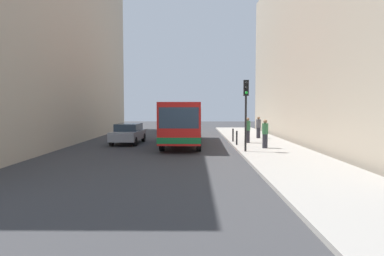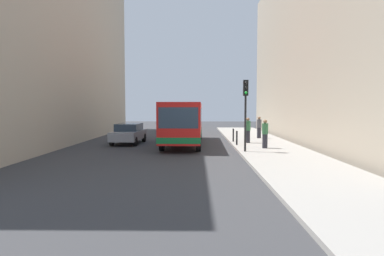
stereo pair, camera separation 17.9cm
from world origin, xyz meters
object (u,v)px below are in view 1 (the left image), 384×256
Objects in this scene: bollard_near at (237,138)px; pedestrian_mid_sidewalk at (248,130)px; pedestrian_far_sidewalk at (258,127)px; car_beside_bus at (128,133)px; bollard_mid at (233,135)px; bus at (184,120)px; traffic_light at (246,102)px; pedestrian_near_signal at (265,134)px.

bollard_near is 1.74m from pedestrian_mid_sidewalk.
pedestrian_far_sidewalk reaches higher than bollard_near.
bollard_mid is at bearing -176.08° from car_beside_bus.
traffic_light is at bearing 126.71° from bus.
bus reaches higher than bollard_mid.
bollard_mid is 4.30m from pedestrian_near_signal.
bus is 4.65m from pedestrian_mid_sidewalk.
bus is 2.70× the size of traffic_light.
traffic_light is at bearing -88.97° from bollard_mid.
pedestrian_near_signal reaches higher than bollard_near.
pedestrian_mid_sidewalk reaches higher than pedestrian_near_signal.
car_beside_bus is at bearing -41.33° from pedestrian_far_sidewalk.
traffic_light is at bearing -144.58° from pedestrian_mid_sidewalk.
bollard_near is 0.53× the size of pedestrian_near_signal.
bollard_near is 2.27m from bollard_mid.
pedestrian_mid_sidewalk is (0.94, -0.87, 0.43)m from bollard_mid.
pedestrian_far_sidewalk is (6.02, 3.08, -0.69)m from bus.
bollard_near is at bearing -168.34° from pedestrian_mid_sidewalk.
car_beside_bus is at bearing 27.03° from pedestrian_near_signal.
bollard_mid is (3.64, 0.38, -1.10)m from bus.
pedestrian_near_signal is at bearing 25.74° from pedestrian_far_sidewalk.
car_beside_bus is at bearing 145.21° from traffic_light.
car_beside_bus is 2.54× the size of pedestrian_far_sidewalk.
bollard_mid is (0.00, 2.27, 0.00)m from bollard_near.
pedestrian_near_signal is at bearing -48.11° from bollard_near.
bollard_near is at bearing 1.44° from pedestrian_near_signal.
car_beside_bus reaches higher than bollard_near.
traffic_light is 6.07m from bollard_mid.
pedestrian_far_sidewalk is at bearing -151.86° from bus.
bus is 6.15× the size of pedestrian_mid_sidewalk.
pedestrian_far_sidewalk is (2.38, 4.97, 0.41)m from bollard_near.
car_beside_bus is at bearing 164.67° from bollard_near.
pedestrian_near_signal is (1.45, 1.59, -1.96)m from traffic_light.
bollard_near is at bearing 91.73° from traffic_light.
pedestrian_mid_sidewalk is at bearing 56.12° from bollard_near.
bollard_near is (7.70, -2.11, -0.16)m from car_beside_bus.
car_beside_bus is at bearing -178.81° from bollard_mid.
car_beside_bus is 2.51× the size of pedestrian_near_signal.
pedestrian_mid_sidewalk is 1.02× the size of pedestrian_far_sidewalk.
pedestrian_mid_sidewalk reaches higher than pedestrian_far_sidewalk.
bollard_mid is 0.53× the size of pedestrian_mid_sidewalk.
bus is 6.36m from pedestrian_near_signal.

